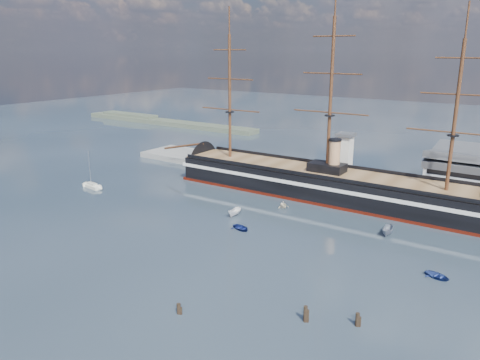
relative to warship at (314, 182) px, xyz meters
The scene contains 14 objects.
ground 20.41m from the warship, 88.45° to the right, with size 600.00×600.00×0.00m, color #1F2A36.
quay 19.58m from the warship, 56.63° to the left, with size 180.00×18.00×2.00m, color slate.
quay_tower 14.64m from the warship, 74.77° to the left, with size 5.00×5.00×15.00m.
shoreline 157.69m from the warship, 151.60° to the left, with size 120.00×10.00×4.00m.
warship is the anchor object (origin of this frame).
sailboat 68.00m from the warship, 151.90° to the right, with size 7.47×3.20×11.57m.
motorboat_a 29.34m from the warship, 107.97° to the right, with size 5.94×2.18×2.38m, color white.
motorboat_b 34.87m from the warship, 93.64° to the right, with size 3.04×1.21×1.42m, color navy.
motorboat_c 33.29m from the warship, 33.52° to the right, with size 6.48×2.38×2.59m, color slate.
motorboat_d 15.56m from the warship, 96.84° to the right, with size 5.58×2.42×2.05m, color #F4E6C4.
motorboat_e 53.95m from the warship, 38.85° to the right, with size 2.93×1.17×1.37m, color navy.
piling_near_mid 71.37m from the warship, 81.75° to the right, with size 0.64×0.64×2.53m, color black.
piling_near_right 67.24m from the warship, 65.21° to the right, with size 0.64×0.64×3.44m, color black.
piling_far_right 67.56m from the warship, 58.41° to the right, with size 0.64×0.64×2.95m, color black.
Camera 1 is at (56.00, -60.17, 41.37)m, focal length 35.00 mm.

